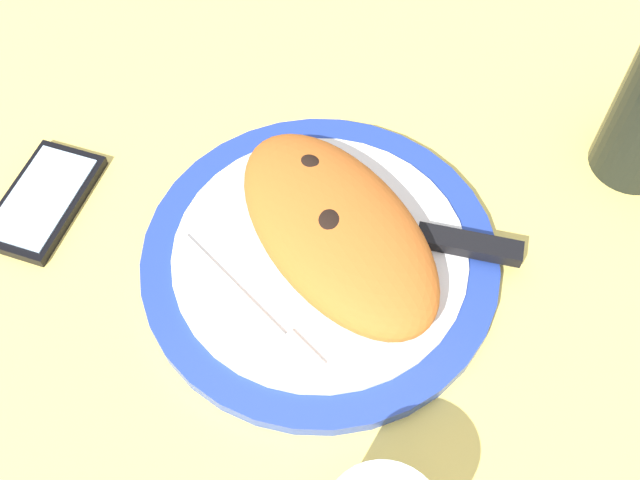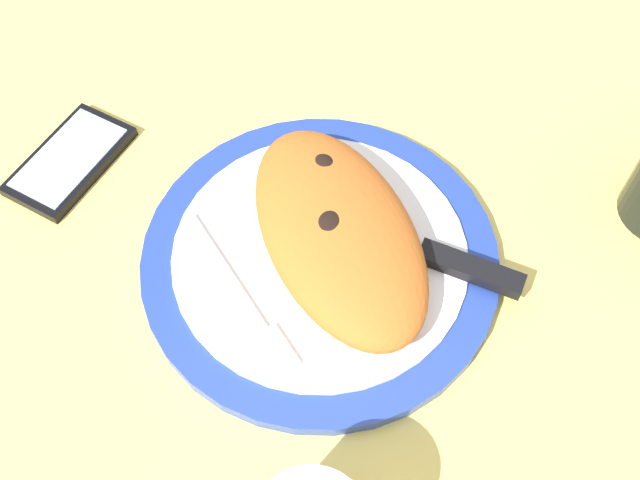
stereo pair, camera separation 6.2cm
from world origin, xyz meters
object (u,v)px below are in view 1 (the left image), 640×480
(knife, at_px, (433,238))
(smartphone, at_px, (43,200))
(plate, at_px, (320,258))
(fork, at_px, (258,315))
(calzone, at_px, (337,229))

(knife, relative_size, smartphone, 1.48)
(plate, height_order, fork, fork)
(calzone, height_order, smartphone, calzone)
(plate, distance_m, knife, 0.10)
(calzone, distance_m, fork, 0.10)
(calzone, bearing_deg, knife, 44.39)
(knife, bearing_deg, calzone, -135.61)
(fork, relative_size, knife, 0.84)
(plate, relative_size, calzone, 1.22)
(knife, distance_m, smartphone, 0.36)
(plate, xyz_separation_m, calzone, (0.01, 0.01, 0.03))
(smartphone, bearing_deg, fork, 9.88)
(fork, distance_m, smartphone, 0.24)
(smartphone, bearing_deg, knife, 32.83)
(plate, xyz_separation_m, fork, (0.00, -0.08, 0.01))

